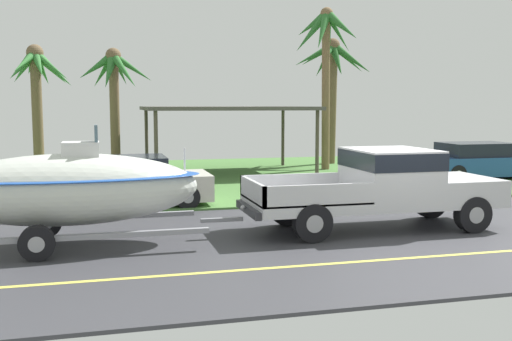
{
  "coord_description": "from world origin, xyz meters",
  "views": [
    {
      "loc": [
        -6.1,
        -11.39,
        2.8
      ],
      "look_at": [
        -2.71,
        1.56,
        1.31
      ],
      "focal_mm": 41.89,
      "sensor_mm": 36.0,
      "label": 1
    }
  ],
  "objects_px": {
    "pickup_truck_towing": "(388,184)",
    "parked_sedan_far": "(479,161)",
    "boat_on_trailer": "(68,189)",
    "carport_awning": "(227,110)",
    "parked_sedan_near": "(125,182)",
    "palm_tree_near_right": "(114,83)",
    "palm_tree_mid": "(333,70)",
    "palm_tree_far_left": "(325,46)",
    "palm_tree_near_left": "(38,77)"
  },
  "relations": [
    {
      "from": "palm_tree_near_left",
      "to": "pickup_truck_towing",
      "type": "bearing_deg",
      "value": -57.33
    },
    {
      "from": "pickup_truck_towing",
      "to": "palm_tree_near_right",
      "type": "xyz_separation_m",
      "value": [
        -5.67,
        12.16,
        2.63
      ]
    },
    {
      "from": "parked_sedan_near",
      "to": "parked_sedan_far",
      "type": "xyz_separation_m",
      "value": [
        13.03,
        2.77,
        -0.0
      ]
    },
    {
      "from": "pickup_truck_towing",
      "to": "parked_sedan_far",
      "type": "relative_size",
      "value": 1.32
    },
    {
      "from": "palm_tree_near_right",
      "to": "palm_tree_mid",
      "type": "xyz_separation_m",
      "value": [
        9.81,
        1.55,
        0.71
      ]
    },
    {
      "from": "parked_sedan_near",
      "to": "parked_sedan_far",
      "type": "relative_size",
      "value": 1.0
    },
    {
      "from": "parked_sedan_near",
      "to": "palm_tree_near_left",
      "type": "relative_size",
      "value": 0.86
    },
    {
      "from": "parked_sedan_near",
      "to": "palm_tree_near_left",
      "type": "xyz_separation_m",
      "value": [
        -2.98,
        8.99,
        3.19
      ]
    },
    {
      "from": "pickup_truck_towing",
      "to": "parked_sedan_near",
      "type": "xyz_separation_m",
      "value": [
        -5.62,
        4.42,
        -0.34
      ]
    },
    {
      "from": "parked_sedan_near",
      "to": "carport_awning",
      "type": "relative_size",
      "value": 0.68
    },
    {
      "from": "carport_awning",
      "to": "palm_tree_near_right",
      "type": "bearing_deg",
      "value": 168.24
    },
    {
      "from": "pickup_truck_towing",
      "to": "palm_tree_far_left",
      "type": "relative_size",
      "value": 0.87
    },
    {
      "from": "pickup_truck_towing",
      "to": "boat_on_trailer",
      "type": "relative_size",
      "value": 0.93
    },
    {
      "from": "palm_tree_near_right",
      "to": "palm_tree_mid",
      "type": "bearing_deg",
      "value": 9.0
    },
    {
      "from": "pickup_truck_towing",
      "to": "palm_tree_far_left",
      "type": "distance_m",
      "value": 12.68
    },
    {
      "from": "carport_awning",
      "to": "palm_tree_near_left",
      "type": "height_order",
      "value": "palm_tree_near_left"
    },
    {
      "from": "parked_sedan_near",
      "to": "parked_sedan_far",
      "type": "height_order",
      "value": "same"
    },
    {
      "from": "palm_tree_near_left",
      "to": "palm_tree_near_right",
      "type": "height_order",
      "value": "palm_tree_near_left"
    },
    {
      "from": "parked_sedan_near",
      "to": "palm_tree_near_right",
      "type": "height_order",
      "value": "palm_tree_near_right"
    },
    {
      "from": "parked_sedan_far",
      "to": "carport_awning",
      "type": "height_order",
      "value": "carport_awning"
    },
    {
      "from": "pickup_truck_towing",
      "to": "palm_tree_near_right",
      "type": "relative_size",
      "value": 1.18
    },
    {
      "from": "palm_tree_near_right",
      "to": "palm_tree_near_left",
      "type": "bearing_deg",
      "value": 156.93
    },
    {
      "from": "boat_on_trailer",
      "to": "carport_awning",
      "type": "xyz_separation_m",
      "value": [
        5.57,
        11.26,
        1.43
      ]
    },
    {
      "from": "carport_awning",
      "to": "parked_sedan_near",
      "type": "bearing_deg",
      "value": -122.07
    },
    {
      "from": "pickup_truck_towing",
      "to": "boat_on_trailer",
      "type": "distance_m",
      "value": 6.9
    },
    {
      "from": "carport_awning",
      "to": "palm_tree_mid",
      "type": "distance_m",
      "value": 6.26
    },
    {
      "from": "palm_tree_mid",
      "to": "pickup_truck_towing",
      "type": "bearing_deg",
      "value": -106.82
    },
    {
      "from": "palm_tree_mid",
      "to": "palm_tree_near_right",
      "type": "bearing_deg",
      "value": -171.0
    },
    {
      "from": "pickup_truck_towing",
      "to": "parked_sedan_far",
      "type": "height_order",
      "value": "pickup_truck_towing"
    },
    {
      "from": "pickup_truck_towing",
      "to": "parked_sedan_near",
      "type": "relative_size",
      "value": 1.32
    },
    {
      "from": "palm_tree_near_right",
      "to": "palm_tree_far_left",
      "type": "bearing_deg",
      "value": -3.72
    },
    {
      "from": "pickup_truck_towing",
      "to": "carport_awning",
      "type": "relative_size",
      "value": 0.9
    },
    {
      "from": "pickup_truck_towing",
      "to": "palm_tree_near_right",
      "type": "bearing_deg",
      "value": 114.98
    },
    {
      "from": "palm_tree_near_right",
      "to": "palm_tree_mid",
      "type": "relative_size",
      "value": 0.86
    },
    {
      "from": "parked_sedan_far",
      "to": "palm_tree_far_left",
      "type": "distance_m",
      "value": 7.74
    },
    {
      "from": "parked_sedan_near",
      "to": "palm_tree_near_left",
      "type": "distance_m",
      "value": 10.0
    },
    {
      "from": "palm_tree_near_right",
      "to": "parked_sedan_near",
      "type": "bearing_deg",
      "value": -89.63
    },
    {
      "from": "palm_tree_near_left",
      "to": "palm_tree_far_left",
      "type": "xyz_separation_m",
      "value": [
        11.54,
        -1.81,
        1.34
      ]
    },
    {
      "from": "palm_tree_near_left",
      "to": "palm_tree_far_left",
      "type": "distance_m",
      "value": 11.76
    },
    {
      "from": "boat_on_trailer",
      "to": "palm_tree_near_right",
      "type": "relative_size",
      "value": 1.27
    },
    {
      "from": "carport_awning",
      "to": "palm_tree_near_left",
      "type": "distance_m",
      "value": 7.69
    },
    {
      "from": "palm_tree_mid",
      "to": "parked_sedan_far",
      "type": "bearing_deg",
      "value": -63.4
    },
    {
      "from": "pickup_truck_towing",
      "to": "palm_tree_near_left",
      "type": "bearing_deg",
      "value": 122.67
    },
    {
      "from": "pickup_truck_towing",
      "to": "carport_awning",
      "type": "distance_m",
      "value": 11.45
    },
    {
      "from": "pickup_truck_towing",
      "to": "parked_sedan_far",
      "type": "distance_m",
      "value": 10.33
    },
    {
      "from": "palm_tree_far_left",
      "to": "palm_tree_near_left",
      "type": "bearing_deg",
      "value": 171.09
    },
    {
      "from": "pickup_truck_towing",
      "to": "boat_on_trailer",
      "type": "height_order",
      "value": "boat_on_trailer"
    },
    {
      "from": "parked_sedan_far",
      "to": "palm_tree_near_left",
      "type": "xyz_separation_m",
      "value": [
        -16.01,
        6.22,
        3.19
      ]
    },
    {
      "from": "palm_tree_near_left",
      "to": "parked_sedan_near",
      "type": "bearing_deg",
      "value": -71.64
    },
    {
      "from": "palm_tree_near_left",
      "to": "palm_tree_far_left",
      "type": "relative_size",
      "value": 0.76
    }
  ]
}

